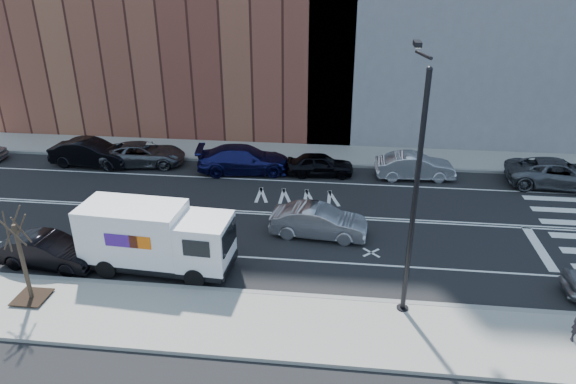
# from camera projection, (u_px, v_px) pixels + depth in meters

# --- Properties ---
(ground) EXTENTS (120.00, 120.00, 0.00)m
(ground) POSITION_uv_depth(u_px,v_px,m) (252.00, 213.00, 26.50)
(ground) COLOR black
(ground) RESTS_ON ground
(sidewalk_near) EXTENTS (44.00, 3.60, 0.15)m
(sidewalk_near) POSITION_uv_depth(u_px,v_px,m) (209.00, 320.00, 18.52)
(sidewalk_near) COLOR gray
(sidewalk_near) RESTS_ON ground
(sidewalk_far) EXTENTS (44.00, 3.60, 0.15)m
(sidewalk_far) POSITION_uv_depth(u_px,v_px,m) (275.00, 153.00, 34.42)
(sidewalk_far) COLOR gray
(sidewalk_far) RESTS_ON ground
(curb_near) EXTENTS (44.00, 0.25, 0.17)m
(curb_near) POSITION_uv_depth(u_px,v_px,m) (220.00, 291.00, 20.14)
(curb_near) COLOR gray
(curb_near) RESTS_ON ground
(curb_far) EXTENTS (44.00, 0.25, 0.17)m
(curb_far) POSITION_uv_depth(u_px,v_px,m) (271.00, 162.00, 32.79)
(curb_far) COLOR gray
(curb_far) RESTS_ON ground
(road_markings) EXTENTS (40.00, 8.60, 0.01)m
(road_markings) POSITION_uv_depth(u_px,v_px,m) (252.00, 213.00, 26.50)
(road_markings) COLOR white
(road_markings) RESTS_ON ground
(streetlight) EXTENTS (0.44, 4.02, 9.34)m
(streetlight) POSITION_uv_depth(u_px,v_px,m) (415.00, 181.00, 17.42)
(streetlight) COLOR black
(streetlight) RESTS_ON ground
(street_tree) EXTENTS (1.20, 1.20, 3.75)m
(street_tree) POSITION_uv_depth(u_px,v_px,m) (25.00, 270.00, 19.03)
(street_tree) COLOR black
(street_tree) RESTS_ON ground
(fedex_van) EXTENTS (6.41, 2.55, 2.87)m
(fedex_van) POSITION_uv_depth(u_px,v_px,m) (155.00, 237.00, 21.12)
(fedex_van) COLOR black
(fedex_van) RESTS_ON ground
(far_parked_b) EXTENTS (5.15, 2.10, 1.66)m
(far_parked_b) POSITION_uv_depth(u_px,v_px,m) (91.00, 153.00, 32.21)
(far_parked_b) COLOR black
(far_parked_b) RESTS_ON ground
(far_parked_c) EXTENTS (5.46, 3.04, 1.44)m
(far_parked_c) POSITION_uv_depth(u_px,v_px,m) (143.00, 154.00, 32.33)
(far_parked_c) COLOR #4D4F55
(far_parked_c) RESTS_ON ground
(far_parked_d) EXTENTS (5.94, 3.03, 1.65)m
(far_parked_d) POSITION_uv_depth(u_px,v_px,m) (244.00, 159.00, 31.21)
(far_parked_d) COLOR #15164B
(far_parked_d) RESTS_ON ground
(far_parked_e) EXTENTS (4.10, 1.88, 1.36)m
(far_parked_e) POSITION_uv_depth(u_px,v_px,m) (320.00, 164.00, 30.83)
(far_parked_e) COLOR black
(far_parked_e) RESTS_ON ground
(far_parked_f) EXTENTS (4.71, 1.94, 1.52)m
(far_parked_f) POSITION_uv_depth(u_px,v_px,m) (415.00, 166.00, 30.34)
(far_parked_f) COLOR #BBBBC0
(far_parked_f) RESTS_ON ground
(far_parked_g) EXTENTS (5.86, 3.06, 1.57)m
(far_parked_g) POSITION_uv_depth(u_px,v_px,m) (558.00, 174.00, 29.24)
(far_parked_g) COLOR #4C4F54
(far_parked_g) RESTS_ON ground
(driving_sedan) EXTENTS (4.63, 1.95, 1.49)m
(driving_sedan) POSITION_uv_depth(u_px,v_px,m) (319.00, 222.00, 24.02)
(driving_sedan) COLOR #9B9B9F
(driving_sedan) RESTS_ON ground
(near_parked_rear_a) EXTENTS (4.38, 1.91, 1.40)m
(near_parked_rear_a) POSITION_uv_depth(u_px,v_px,m) (49.00, 251.00, 21.68)
(near_parked_rear_a) COLOR black
(near_parked_rear_a) RESTS_ON ground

